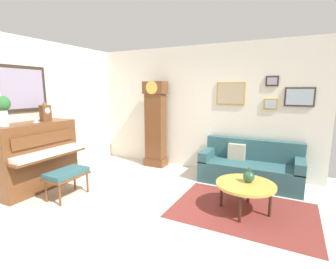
% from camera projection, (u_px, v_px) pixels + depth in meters
% --- Properties ---
extents(ground_plane, '(6.40, 6.00, 0.10)m').
position_uv_depth(ground_plane, '(143.00, 213.00, 3.84)').
color(ground_plane, beige).
extents(wall_left, '(0.13, 4.90, 2.80)m').
position_uv_depth(wall_left, '(26.00, 112.00, 4.73)').
color(wall_left, silver).
rests_on(wall_left, ground_plane).
extents(wall_back, '(5.30, 0.13, 2.80)m').
position_uv_depth(wall_back, '(199.00, 109.00, 5.68)').
color(wall_back, silver).
rests_on(wall_back, ground_plane).
extents(area_rug, '(2.10, 1.50, 0.01)m').
position_uv_depth(area_rug, '(243.00, 210.00, 3.81)').
color(area_rug, maroon).
rests_on(area_rug, ground_plane).
extents(piano, '(0.87, 1.44, 1.25)m').
position_uv_depth(piano, '(36.00, 156.00, 4.58)').
color(piano, brown).
rests_on(piano, ground_plane).
extents(piano_bench, '(0.42, 0.70, 0.48)m').
position_uv_depth(piano_bench, '(67.00, 174.00, 4.23)').
color(piano_bench, brown).
rests_on(piano_bench, ground_plane).
extents(grandfather_clock, '(0.52, 0.34, 2.03)m').
position_uv_depth(grandfather_clock, '(155.00, 126.00, 5.91)').
color(grandfather_clock, brown).
rests_on(grandfather_clock, ground_plane).
extents(couch, '(1.90, 0.80, 0.84)m').
position_uv_depth(couch, '(250.00, 167.00, 4.92)').
color(couch, '#2D565B').
rests_on(couch, ground_plane).
extents(coffee_table, '(0.88, 0.88, 0.45)m').
position_uv_depth(coffee_table, '(246.00, 185.00, 3.72)').
color(coffee_table, gold).
rests_on(coffee_table, ground_plane).
extents(mantel_clock, '(0.13, 0.18, 0.38)m').
position_uv_depth(mantel_clock, '(45.00, 112.00, 4.68)').
color(mantel_clock, brown).
rests_on(mantel_clock, piano).
extents(flower_vase, '(0.26, 0.26, 0.58)m').
position_uv_depth(flower_vase, '(2.00, 107.00, 3.97)').
color(flower_vase, silver).
rests_on(flower_vase, piano).
extents(teacup, '(0.12, 0.12, 0.06)m').
position_uv_depth(teacup, '(36.00, 121.00, 4.47)').
color(teacup, '#ADC6D6').
rests_on(teacup, piano).
extents(green_jug, '(0.17, 0.17, 0.24)m').
position_uv_depth(green_jug, '(249.00, 177.00, 3.74)').
color(green_jug, '#234C33').
rests_on(green_jug, coffee_table).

